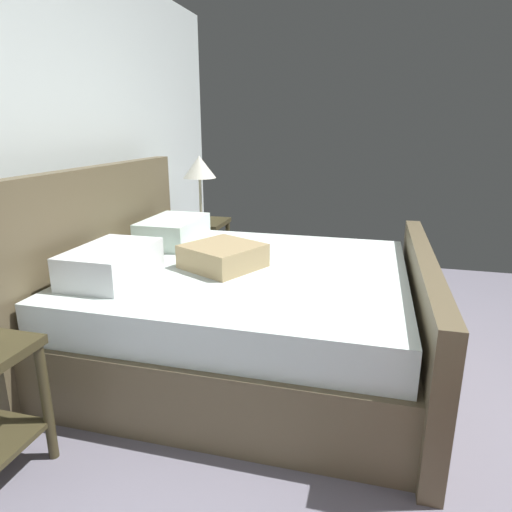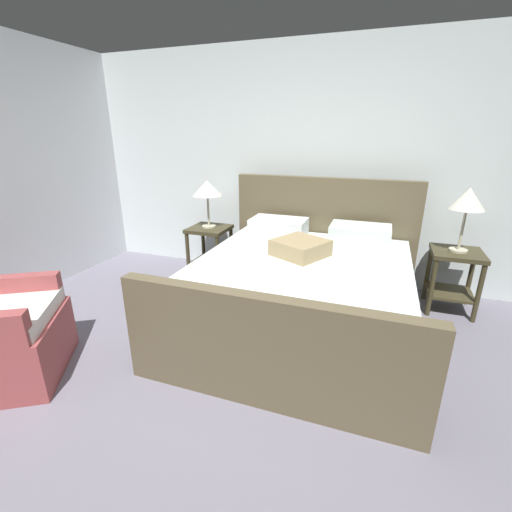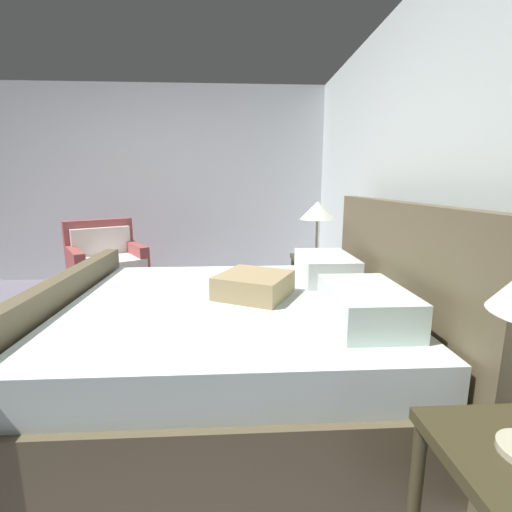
{
  "view_description": "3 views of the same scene",
  "coord_description": "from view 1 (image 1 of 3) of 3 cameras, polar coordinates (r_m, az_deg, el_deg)",
  "views": [
    {
      "loc": [
        -2.23,
        0.73,
        1.45
      ],
      "look_at": [
        -0.03,
        1.31,
        0.78
      ],
      "focal_mm": 31.45,
      "sensor_mm": 36.0,
      "label": 1
    },
    {
      "loc": [
        0.83,
        -1.28,
        1.64
      ],
      "look_at": [
        -0.07,
        1.22,
        0.7
      ],
      "focal_mm": 24.61,
      "sensor_mm": 36.0,
      "label": 2
    },
    {
      "loc": [
        2.33,
        1.47,
        1.31
      ],
      "look_at": [
        0.21,
        1.59,
        0.87
      ],
      "focal_mm": 25.15,
      "sensor_mm": 36.0,
      "label": 3
    }
  ],
  "objects": [
    {
      "name": "ground_plane",
      "position": [
        2.76,
        28.84,
        -17.73
      ],
      "size": [
        5.17,
        5.28,
        0.02
      ],
      "primitive_type": "cube",
      "color": "slate"
    },
    {
      "name": "wall_back",
      "position": [
        2.98,
        -27.27,
        11.22
      ],
      "size": [
        5.29,
        0.12,
        2.54
      ],
      "primitive_type": "cube",
      "color": "silver",
      "rests_on": "ground"
    },
    {
      "name": "bed",
      "position": [
        2.83,
        -1.99,
        -6.43
      ],
      "size": [
        1.93,
        2.12,
        1.2
      ],
      "color": "brown",
      "rests_on": "ground"
    },
    {
      "name": "nightstand_right",
      "position": [
        4.21,
        -6.89,
        1.86
      ],
      "size": [
        0.44,
        0.44,
        0.6
      ],
      "color": "#39321D",
      "rests_on": "ground"
    },
    {
      "name": "table_lamp_right",
      "position": [
        4.09,
        -7.21,
        10.95
      ],
      "size": [
        0.29,
        0.29,
        0.59
      ],
      "color": "#B7B293",
      "rests_on": "nightstand_right"
    }
  ]
}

